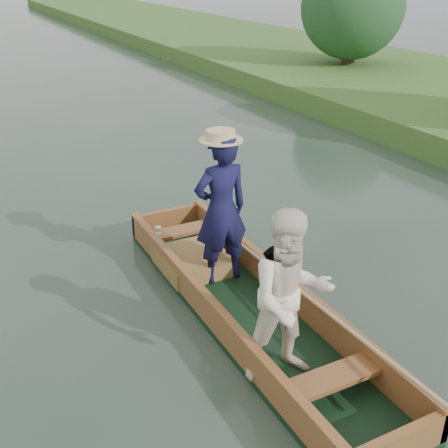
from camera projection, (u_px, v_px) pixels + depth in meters
name	position (u px, v px, depth m)	size (l,w,h in m)	color
ground	(247.00, 316.00, 6.61)	(120.00, 120.00, 0.00)	#283D30
trees_far	(243.00, 33.00, 11.17)	(22.00, 12.00, 4.33)	#47331E
punt	(250.00, 272.00, 6.17)	(1.23, 5.05, 2.02)	black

